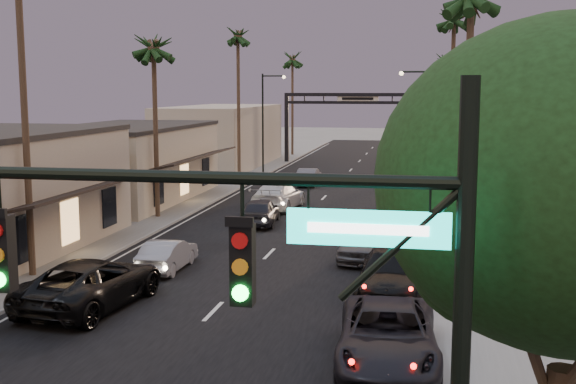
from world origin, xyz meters
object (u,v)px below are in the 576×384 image
at_px(palm_ld, 238,31).
at_px(oncoming_pickup, 92,283).
at_px(streetlight_right, 425,124).
at_px(palm_rb, 454,14).
at_px(palm_lc, 153,40).
at_px(oncoming_silver, 168,255).
at_px(curbside_near, 388,335).
at_px(curbside_black, 391,272).
at_px(arch, 358,110).
at_px(palm_far, 292,56).
at_px(palm_rc, 446,58).
at_px(streetlight_left, 266,116).
at_px(traffic_signal, 299,305).

distance_m(palm_ld, oncoming_pickup, 38.31).
bearing_deg(streetlight_right, palm_rb, -30.76).
bearing_deg(palm_ld, palm_lc, -90.00).
xyz_separation_m(oncoming_silver, curbside_near, (9.80, -8.86, 0.16)).
height_order(palm_ld, palm_rb, same).
bearing_deg(palm_lc, curbside_black, -43.29).
distance_m(arch, curbside_near, 55.19).
bearing_deg(streetlight_right, oncoming_pickup, -113.22).
bearing_deg(palm_far, oncoming_silver, -85.00).
distance_m(palm_lc, palm_rc, 32.86).
relative_size(palm_far, curbside_near, 2.21).
height_order(streetlight_right, oncoming_pickup, streetlight_right).
distance_m(palm_rc, curbside_near, 49.64).
relative_size(streetlight_left, curbside_near, 1.51).
xyz_separation_m(palm_rc, palm_far, (-16.90, 14.00, 0.97)).
bearing_deg(palm_far, palm_rc, -39.64).
height_order(traffic_signal, curbside_near, traffic_signal).
bearing_deg(oncoming_pickup, palm_rb, -110.37).
bearing_deg(curbside_black, palm_lc, 137.18).
height_order(traffic_signal, palm_lc, palm_lc).
height_order(palm_rb, curbside_black, palm_rb).
distance_m(streetlight_left, palm_far, 20.96).
bearing_deg(palm_far, arch, -43.95).
xyz_separation_m(streetlight_left, palm_far, (-1.38, 20.00, 6.11)).
distance_m(palm_ld, oncoming_silver, 33.33).
distance_m(palm_rc, oncoming_silver, 42.75).
xyz_separation_m(palm_lc, curbside_near, (14.80, -20.64, -9.64)).
distance_m(streetlight_left, oncoming_pickup, 39.62).
xyz_separation_m(curbside_near, curbside_black, (-0.26, 6.94, 0.03)).
height_order(palm_rc, curbside_black, palm_rc).
bearing_deg(traffic_signal, curbside_black, 89.20).
height_order(palm_rb, palm_far, palm_rb).
height_order(streetlight_right, curbside_near, streetlight_right).
bearing_deg(palm_lc, palm_far, 89.59).
relative_size(palm_ld, palm_far, 1.08).
bearing_deg(curbside_black, streetlight_left, 110.29).
distance_m(streetlight_left, palm_rb, 22.07).
distance_m(palm_lc, oncoming_pickup, 20.22).
height_order(streetlight_left, palm_rb, palm_rb).
distance_m(streetlight_right, palm_far, 36.85).
bearing_deg(arch, oncoming_silver, -94.49).
height_order(palm_lc, palm_rb, palm_rb).
relative_size(streetlight_right, oncoming_silver, 2.21).
distance_m(traffic_signal, oncoming_silver, 22.68).
bearing_deg(palm_lc, arch, 75.80).
distance_m(arch, oncoming_pickup, 51.68).
bearing_deg(palm_rb, curbside_near, -94.79).
height_order(palm_rc, palm_far, palm_far).
distance_m(oncoming_pickup, oncoming_silver, 5.56).
relative_size(streetlight_right, palm_rc, 0.74).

